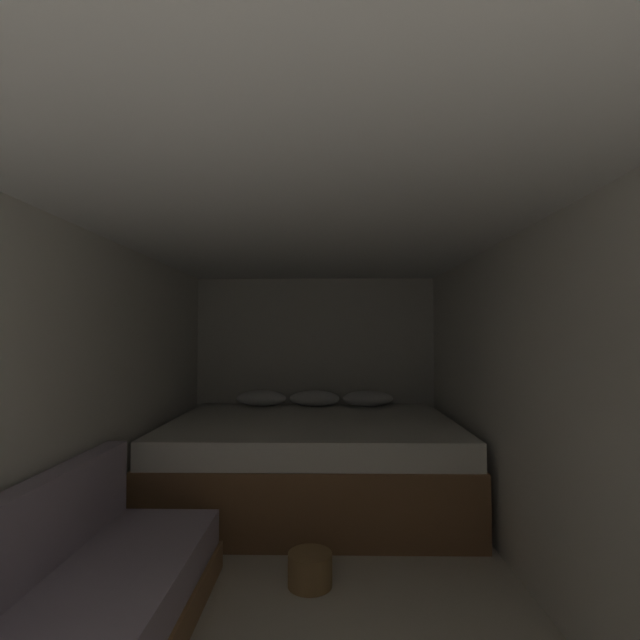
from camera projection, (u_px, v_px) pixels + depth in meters
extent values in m
plane|color=beige|center=(301.00, 625.00, 2.34)|extent=(7.29, 7.29, 0.00)
cube|color=silver|center=(315.00, 374.00, 5.04)|extent=(2.61, 0.05, 2.04)
cube|color=silver|center=(49.00, 417.00, 2.39)|extent=(0.05, 5.29, 2.04)
cube|color=silver|center=(558.00, 418.00, 2.35)|extent=(0.05, 5.29, 2.04)
cube|color=white|center=(302.00, 211.00, 2.41)|extent=(2.61, 5.29, 0.05)
cube|color=brown|center=(312.00, 473.00, 4.01)|extent=(2.39, 1.85, 0.52)
cube|color=white|center=(312.00, 431.00, 4.02)|extent=(2.35, 1.81, 0.20)
ellipsoid|color=white|center=(261.00, 398.00, 4.77)|extent=(0.50, 0.29, 0.16)
ellipsoid|color=white|center=(368.00, 398.00, 4.76)|extent=(0.50, 0.29, 0.16)
ellipsoid|color=white|center=(315.00, 398.00, 4.76)|extent=(0.50, 0.29, 0.16)
cylinder|color=olive|center=(310.00, 569.00, 2.71)|extent=(0.25, 0.25, 0.18)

